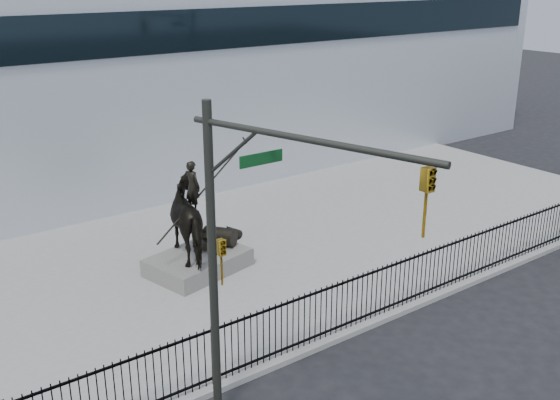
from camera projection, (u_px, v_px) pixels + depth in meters
ground at (441, 326)px, 17.93m from camera, size 120.00×120.00×0.00m
plaza at (287, 243)px, 23.21m from camera, size 30.00×12.00×0.15m
building at (125, 73)px, 31.58m from camera, size 44.00×14.00×9.00m
picket_fence at (409, 280)px, 18.58m from camera, size 22.10×0.10×1.50m
statue_plinth at (198, 262)px, 20.79m from camera, size 3.38×2.67×0.56m
equestrian_statue at (198, 219)px, 20.35m from camera, size 3.76×2.76×3.25m
traffic_signal_left at (246, 261)px, 12.32m from camera, size 1.52×4.84×7.00m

